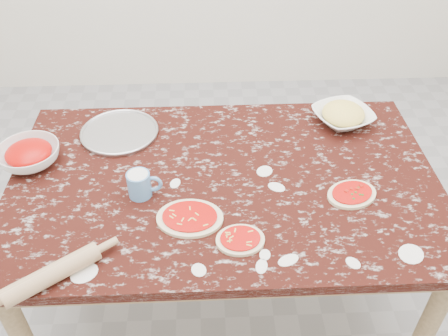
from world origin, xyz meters
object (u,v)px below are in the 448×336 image
(worktable, at_px, (224,194))
(pizza_tray, at_px, (120,133))
(sauce_bowl, at_px, (30,156))
(cheese_bowl, at_px, (343,117))
(flour_mug, at_px, (140,184))
(rolling_pin, at_px, (52,274))

(worktable, distance_m, pizza_tray, 0.53)
(pizza_tray, distance_m, sauce_bowl, 0.36)
(pizza_tray, relative_size, cheese_bowl, 1.31)
(sauce_bowl, bearing_deg, cheese_bowl, 9.88)
(flour_mug, bearing_deg, worktable, 14.13)
(sauce_bowl, bearing_deg, flour_mug, -24.07)
(worktable, distance_m, rolling_pin, 0.70)
(pizza_tray, height_order, rolling_pin, rolling_pin)
(rolling_pin, bearing_deg, pizza_tray, 81.80)
(worktable, relative_size, cheese_bowl, 6.69)
(cheese_bowl, bearing_deg, pizza_tray, -177.43)
(worktable, bearing_deg, sauce_bowl, 170.66)
(worktable, relative_size, sauce_bowl, 6.85)
(pizza_tray, height_order, flour_mug, flour_mug)
(sauce_bowl, bearing_deg, pizza_tray, 29.24)
(cheese_bowl, distance_m, flour_mug, 0.92)
(worktable, distance_m, sauce_bowl, 0.76)
(pizza_tray, bearing_deg, sauce_bowl, -150.76)
(worktable, distance_m, flour_mug, 0.34)
(pizza_tray, relative_size, sauce_bowl, 1.35)
(flour_mug, bearing_deg, cheese_bowl, 26.89)
(sauce_bowl, xyz_separation_m, flour_mug, (0.44, -0.20, 0.01))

